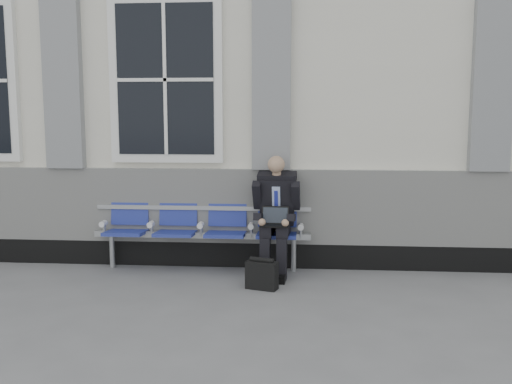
{
  "coord_description": "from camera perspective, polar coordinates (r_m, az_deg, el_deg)",
  "views": [
    {
      "loc": [
        1.96,
        -5.29,
        1.85
      ],
      "look_at": [
        1.46,
        0.9,
        1.0
      ],
      "focal_mm": 40.0,
      "sensor_mm": 36.0,
      "label": 1
    }
  ],
  "objects": [
    {
      "name": "ground",
      "position": [
        5.93,
        -15.21,
        -10.65
      ],
      "size": [
        70.0,
        70.0,
        0.0
      ],
      "primitive_type": "plane",
      "color": "slate",
      "rests_on": "ground"
    },
    {
      "name": "station_building",
      "position": [
        8.99,
        -8.26,
        10.08
      ],
      "size": [
        14.4,
        4.4,
        4.49
      ],
      "color": "silver",
      "rests_on": "ground"
    },
    {
      "name": "bench",
      "position": [
        6.84,
        -5.45,
        -3.19
      ],
      "size": [
        2.6,
        0.47,
        0.91
      ],
      "color": "#9EA0A3",
      "rests_on": "ground"
    },
    {
      "name": "businessman",
      "position": [
        6.58,
        2.02,
        -1.83
      ],
      "size": [
        0.56,
        0.75,
        1.38
      ],
      "color": "black",
      "rests_on": "ground"
    },
    {
      "name": "briefcase",
      "position": [
        6.12,
        0.59,
        -8.25
      ],
      "size": [
        0.36,
        0.23,
        0.34
      ],
      "color": "black",
      "rests_on": "ground"
    }
  ]
}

